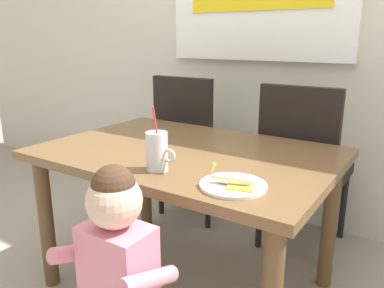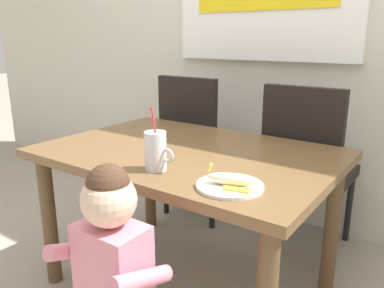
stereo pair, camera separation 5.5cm
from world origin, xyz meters
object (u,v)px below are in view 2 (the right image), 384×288
dining_chair_left (197,139)px  snack_plate (230,186)px  dining_chair_right (306,161)px  peeled_banana (231,180)px  toddler_standing (112,259)px  dining_table (188,169)px  milk_cup (156,153)px

dining_chair_left → snack_plate: size_ratio=4.17×
dining_chair_right → peeled_banana: bearing=93.3°
toddler_standing → peeled_banana: bearing=56.2°
snack_plate → peeled_banana: size_ratio=1.31×
snack_plate → peeled_banana: (0.01, -0.01, 0.03)m
dining_chair_right → peeled_banana: (0.05, -0.93, 0.19)m
dining_chair_right → snack_plate: dining_chair_right is taller
snack_plate → peeled_banana: 0.03m
dining_table → toddler_standing: size_ratio=1.56×
snack_plate → dining_chair_left: bearing=129.6°
peeled_banana → milk_cup: bearing=179.6°
dining_chair_right → milk_cup: size_ratio=3.82×
dining_chair_left → peeled_banana: 1.28m
dining_chair_left → peeled_banana: size_ratio=5.47×
dining_chair_left → toddler_standing: (0.58, -1.31, -0.02)m
peeled_banana → dining_chair_right: bearing=93.3°
snack_plate → milk_cup: bearing=-179.1°
milk_cup → snack_plate: milk_cup is taller
dining_chair_right → toddler_standing: dining_chair_right is taller
dining_table → peeled_banana: (0.39, -0.30, 0.13)m
dining_chair_right → peeled_banana: size_ratio=5.47×
dining_table → dining_chair_left: bearing=121.5°
dining_chair_right → dining_chair_left: bearing=-3.1°
dining_table → dining_chair_right: 0.72m
milk_cup → snack_plate: size_ratio=1.09×
milk_cup → dining_table: bearing=101.9°
peeled_banana → dining_chair_left: bearing=129.7°
dining_chair_right → snack_plate: bearing=92.8°
milk_cup → snack_plate: bearing=0.9°
dining_chair_left → milk_cup: bearing=116.1°
toddler_standing → snack_plate: 0.45m
dining_table → peeled_banana: bearing=-37.1°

